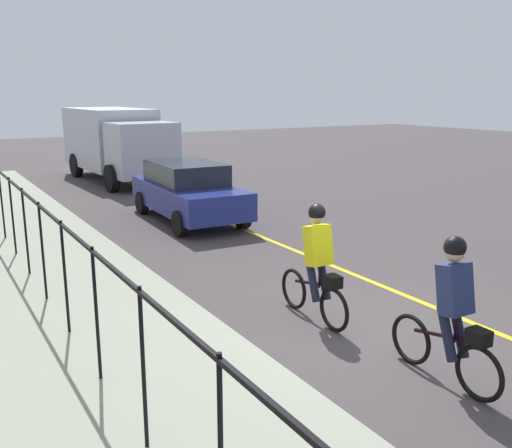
{
  "coord_description": "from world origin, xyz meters",
  "views": [
    {
      "loc": [
        -5.89,
        5.36,
        3.43
      ],
      "look_at": [
        2.98,
        0.01,
        1.0
      ],
      "focal_mm": 39.69,
      "sensor_mm": 36.0,
      "label": 1
    }
  ],
  "objects_px": {
    "cyclist_lead": "(452,312)",
    "cyclist_follow": "(317,264)",
    "parked_sedan_rear": "(188,191)",
    "box_truck_background": "(116,141)"
  },
  "relations": [
    {
      "from": "cyclist_follow",
      "to": "box_truck_background",
      "type": "relative_size",
      "value": 0.27
    },
    {
      "from": "parked_sedan_rear",
      "to": "box_truck_background",
      "type": "bearing_deg",
      "value": 178.0
    },
    {
      "from": "cyclist_lead",
      "to": "cyclist_follow",
      "type": "xyz_separation_m",
      "value": [
        2.35,
        0.2,
        0.0
      ]
    },
    {
      "from": "cyclist_lead",
      "to": "cyclist_follow",
      "type": "relative_size",
      "value": 1.0
    },
    {
      "from": "parked_sedan_rear",
      "to": "box_truck_background",
      "type": "distance_m",
      "value": 8.12
    },
    {
      "from": "cyclist_lead",
      "to": "parked_sedan_rear",
      "type": "xyz_separation_m",
      "value": [
        9.72,
        -1.04,
        -0.09
      ]
    },
    {
      "from": "cyclist_lead",
      "to": "box_truck_background",
      "type": "xyz_separation_m",
      "value": [
        17.79,
        -1.66,
        0.64
      ]
    },
    {
      "from": "cyclist_lead",
      "to": "parked_sedan_rear",
      "type": "relative_size",
      "value": 0.41
    },
    {
      "from": "cyclist_lead",
      "to": "parked_sedan_rear",
      "type": "distance_m",
      "value": 9.78
    },
    {
      "from": "parked_sedan_rear",
      "to": "cyclist_lead",
      "type": "bearing_deg",
      "value": -3.73
    }
  ]
}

